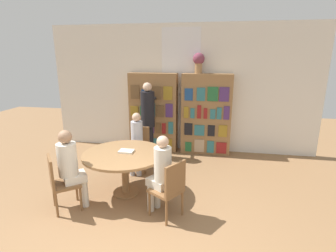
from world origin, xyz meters
TOP-DOWN VIEW (x-y plane):
  - wall_back at (0.00, 3.86)m, footprint 6.40×0.07m
  - bookshelf_left at (-0.63, 3.67)m, footprint 1.15×0.34m
  - bookshelf_right at (0.64, 3.67)m, footprint 1.15×0.34m
  - flower_vase at (0.42, 3.67)m, footprint 0.26×0.26m
  - reading_table at (-0.60, 1.45)m, footprint 1.37×1.37m
  - chair_near_camera at (-1.40, 0.80)m, footprint 0.56×0.56m
  - chair_left_side at (-0.66, 2.47)m, footprint 0.42×0.42m
  - chair_far_side at (0.26, 0.90)m, footprint 0.55×0.55m
  - seated_reader_left at (-0.65, 2.29)m, footprint 0.25×0.36m
  - seated_reader_right at (0.10, 1.00)m, footprint 0.40×0.38m
  - seated_reader_back at (-1.26, 0.92)m, footprint 0.43×0.42m
  - librarian_standing at (-0.64, 3.16)m, footprint 0.31×0.58m
  - open_book_on_table at (-0.58, 1.50)m, footprint 0.24×0.18m

SIDE VIEW (x-z plane):
  - chair_near_camera at x=-1.40m, z-range 0.05..0.93m
  - chair_left_side at x=-0.66m, z-range 0.05..0.93m
  - chair_far_side at x=0.26m, z-range 0.05..0.93m
  - reading_table at x=-0.60m, z-range 0.27..1.00m
  - seated_reader_left at x=-0.65m, z-range 0.06..1.28m
  - seated_reader_right at x=0.10m, z-range 0.07..1.29m
  - seated_reader_back at x=-1.26m, z-range 0.09..1.34m
  - open_book_on_table at x=-0.58m, z-range 0.74..0.77m
  - bookshelf_left at x=-0.63m, z-range 0.00..1.88m
  - bookshelf_right at x=0.64m, z-range 0.00..1.88m
  - librarian_standing at x=-0.64m, z-range 0.20..1.91m
  - wall_back at x=0.00m, z-range 0.01..3.01m
  - flower_vase at x=0.42m, z-range 1.93..2.39m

